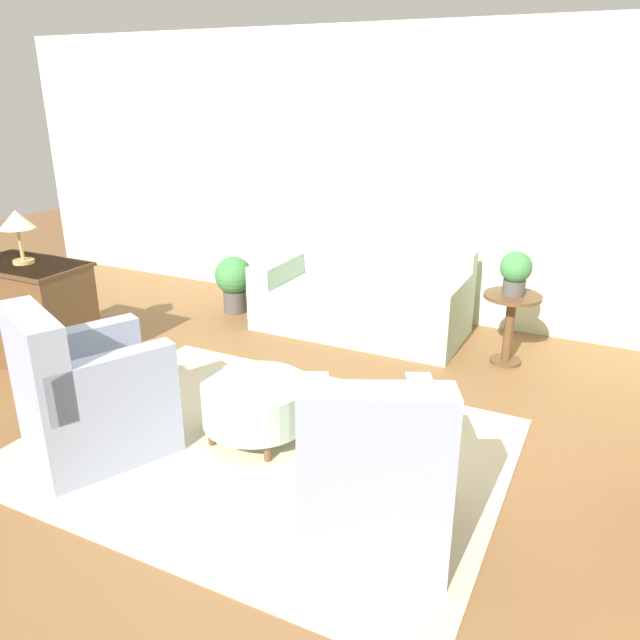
{
  "coord_description": "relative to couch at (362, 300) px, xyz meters",
  "views": [
    {
      "loc": [
        1.91,
        -3.01,
        2.26
      ],
      "look_at": [
        0.15,
        0.55,
        0.75
      ],
      "focal_mm": 35.0,
      "sensor_mm": 36.0,
      "label": 1
    }
  ],
  "objects": [
    {
      "name": "ground_plane",
      "position": [
        0.25,
        -2.29,
        -0.3
      ],
      "size": [
        16.0,
        16.0,
        0.0
      ],
      "primitive_type": "plane",
      "color": "brown"
    },
    {
      "name": "wall_back",
      "position": [
        0.25,
        0.67,
        1.1
      ],
      "size": [
        9.8,
        0.12,
        2.8
      ],
      "color": "beige",
      "rests_on": "ground_plane"
    },
    {
      "name": "rug",
      "position": [
        0.25,
        -2.29,
        -0.29
      ],
      "size": [
        3.07,
        2.32,
        0.01
      ],
      "color": "beige",
      "rests_on": "ground_plane"
    },
    {
      "name": "couch",
      "position": [
        0.0,
        0.0,
        0.0
      ],
      "size": [
        1.98,
        0.94,
        0.8
      ],
      "color": "#9EB29E",
      "rests_on": "ground_plane"
    },
    {
      "name": "armchair_left",
      "position": [
        -0.71,
        -2.81,
        0.1
      ],
      "size": [
        0.99,
        1.05,
        1.02
      ],
      "color": "#8E99B2",
      "rests_on": "rug"
    },
    {
      "name": "armchair_right",
      "position": [
        1.22,
        -2.81,
        0.1
      ],
      "size": [
        0.99,
        1.05,
        1.02
      ],
      "color": "#8E99B2",
      "rests_on": "rug"
    },
    {
      "name": "ottoman_table",
      "position": [
        0.14,
        -2.18,
        -0.03
      ],
      "size": [
        0.72,
        0.72,
        0.4
      ],
      "color": "#9EB29E",
      "rests_on": "rug"
    },
    {
      "name": "side_table",
      "position": [
        1.42,
        -0.18,
        0.12
      ],
      "size": [
        0.48,
        0.48,
        0.62
      ],
      "color": "brown",
      "rests_on": "ground_plane"
    },
    {
      "name": "dresser",
      "position": [
        -2.22,
        -1.94,
        0.16
      ],
      "size": [
        1.01,
        0.59,
        0.88
      ],
      "color": "brown",
      "rests_on": "ground_plane"
    },
    {
      "name": "potted_plant_on_side_table",
      "position": [
        1.42,
        -0.18,
        0.52
      ],
      "size": [
        0.26,
        0.26,
        0.37
      ],
      "color": "#4C4742",
      "rests_on": "side_table"
    },
    {
      "name": "potted_plant_floor",
      "position": [
        -1.39,
        -0.13,
        0.05
      ],
      "size": [
        0.39,
        0.39,
        0.59
      ],
      "color": "#4C4742",
      "rests_on": "ground_plane"
    },
    {
      "name": "table_lamp",
      "position": [
        -2.22,
        -1.94,
        0.92
      ],
      "size": [
        0.28,
        0.28,
        0.44
      ],
      "color": "tan",
      "rests_on": "dresser"
    }
  ]
}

